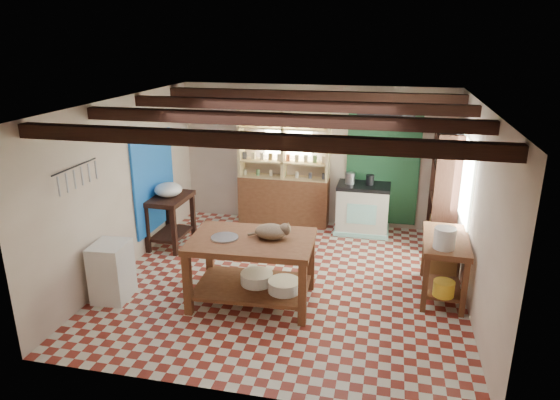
% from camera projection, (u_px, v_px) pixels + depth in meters
% --- Properties ---
extents(floor, '(5.00, 5.00, 0.02)m').
position_uv_depth(floor, '(287.00, 281.00, 7.37)').
color(floor, maroon).
rests_on(floor, ground).
extents(ceiling, '(5.00, 5.00, 0.02)m').
position_uv_depth(ceiling, '(288.00, 103.00, 6.55)').
color(ceiling, '#504F55').
rests_on(ceiling, wall_back).
extents(wall_back, '(5.00, 0.04, 2.60)m').
position_uv_depth(wall_back, '(315.00, 156.00, 9.27)').
color(wall_back, beige).
rests_on(wall_back, floor).
extents(wall_front, '(5.00, 0.04, 2.60)m').
position_uv_depth(wall_front, '(233.00, 278.00, 4.64)').
color(wall_front, beige).
rests_on(wall_front, floor).
extents(wall_left, '(0.04, 5.00, 2.60)m').
position_uv_depth(wall_left, '(124.00, 185.00, 7.48)').
color(wall_left, beige).
rests_on(wall_left, floor).
extents(wall_right, '(0.04, 5.00, 2.60)m').
position_uv_depth(wall_right, '(476.00, 210.00, 6.44)').
color(wall_right, beige).
rests_on(wall_right, floor).
extents(ceiling_beams, '(5.00, 3.80, 0.15)m').
position_uv_depth(ceiling_beams, '(288.00, 112.00, 6.58)').
color(ceiling_beams, black).
rests_on(ceiling_beams, ceiling).
extents(blue_wall_patch, '(0.04, 1.40, 1.60)m').
position_uv_depth(blue_wall_patch, '(154.00, 182.00, 8.37)').
color(blue_wall_patch, blue).
rests_on(blue_wall_patch, wall_left).
extents(green_wall_patch, '(1.30, 0.04, 2.30)m').
position_uv_depth(green_wall_patch, '(383.00, 163.00, 9.00)').
color(green_wall_patch, '#1E4B2B').
rests_on(green_wall_patch, wall_back).
extents(window_back, '(0.90, 0.02, 0.80)m').
position_uv_depth(window_back, '(288.00, 134.00, 9.23)').
color(window_back, white).
rests_on(window_back, wall_back).
extents(window_right, '(0.02, 1.30, 1.20)m').
position_uv_depth(window_right, '(466.00, 181.00, 7.34)').
color(window_right, white).
rests_on(window_right, wall_right).
extents(utensil_rail, '(0.06, 0.90, 0.28)m').
position_uv_depth(utensil_rail, '(76.00, 176.00, 6.20)').
color(utensil_rail, black).
rests_on(utensil_rail, wall_left).
extents(pot_rack, '(0.86, 0.12, 0.36)m').
position_uv_depth(pot_rack, '(386.00, 115.00, 8.32)').
color(pot_rack, black).
rests_on(pot_rack, ceiling).
extents(shelving_unit, '(1.70, 0.34, 2.20)m').
position_uv_depth(shelving_unit, '(284.00, 167.00, 9.27)').
color(shelving_unit, '#D9B97D').
rests_on(shelving_unit, floor).
extents(tall_rack, '(0.40, 0.86, 2.00)m').
position_uv_depth(tall_rack, '(444.00, 190.00, 8.25)').
color(tall_rack, black).
rests_on(tall_rack, floor).
extents(work_table, '(1.67, 1.16, 0.92)m').
position_uv_depth(work_table, '(252.00, 270.00, 6.67)').
color(work_table, brown).
rests_on(work_table, floor).
extents(stove, '(0.93, 0.63, 0.91)m').
position_uv_depth(stove, '(363.00, 209.00, 9.02)').
color(stove, beige).
rests_on(stove, floor).
extents(prep_table, '(0.62, 0.89, 0.88)m').
position_uv_depth(prep_table, '(171.00, 221.00, 8.47)').
color(prep_table, black).
rests_on(prep_table, floor).
extents(white_cabinet, '(0.48, 0.57, 0.80)m').
position_uv_depth(white_cabinet, '(112.00, 271.00, 6.76)').
color(white_cabinet, silver).
rests_on(white_cabinet, floor).
extents(right_counter, '(0.64, 1.21, 0.85)m').
position_uv_depth(right_counter, '(443.00, 267.00, 6.85)').
color(right_counter, brown).
rests_on(right_counter, floor).
extents(cat, '(0.49, 0.41, 0.19)m').
position_uv_depth(cat, '(271.00, 232.00, 6.50)').
color(cat, '#81654B').
rests_on(cat, work_table).
extents(steel_tray, '(0.38, 0.38, 0.02)m').
position_uv_depth(steel_tray, '(225.00, 238.00, 6.53)').
color(steel_tray, '#AAA9B1').
rests_on(steel_tray, work_table).
extents(basin_large, '(0.46, 0.46, 0.15)m').
position_uv_depth(basin_large, '(257.00, 278.00, 6.75)').
color(basin_large, silver).
rests_on(basin_large, work_table).
extents(basin_small, '(0.45, 0.45, 0.15)m').
position_uv_depth(basin_small, '(284.00, 286.00, 6.54)').
color(basin_small, silver).
rests_on(basin_small, work_table).
extents(kettle_left, '(0.18, 0.18, 0.20)m').
position_uv_depth(kettle_left, '(350.00, 178.00, 8.90)').
color(kettle_left, '#AAA9B1').
rests_on(kettle_left, stove).
extents(kettle_right, '(0.15, 0.15, 0.18)m').
position_uv_depth(kettle_right, '(370.00, 180.00, 8.83)').
color(kettle_right, black).
rests_on(kettle_right, stove).
extents(enamel_bowl, '(0.47, 0.47, 0.23)m').
position_uv_depth(enamel_bowl, '(168.00, 190.00, 8.29)').
color(enamel_bowl, silver).
rests_on(enamel_bowl, prep_table).
extents(white_bucket, '(0.28, 0.28, 0.27)m').
position_uv_depth(white_bucket, '(445.00, 238.00, 6.36)').
color(white_bucket, silver).
rests_on(white_bucket, right_counter).
extents(wicker_basket, '(0.41, 0.33, 0.28)m').
position_uv_depth(wicker_basket, '(442.00, 261.00, 7.14)').
color(wicker_basket, olive).
rests_on(wicker_basket, right_counter).
extents(yellow_tub, '(0.29, 0.29, 0.20)m').
position_uv_depth(yellow_tub, '(444.00, 288.00, 6.46)').
color(yellow_tub, gold).
rests_on(yellow_tub, right_counter).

